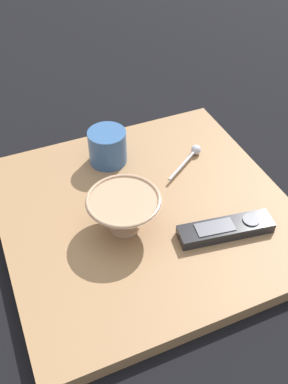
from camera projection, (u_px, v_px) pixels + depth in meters
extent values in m
plane|color=black|center=(146.00, 218.00, 0.93)|extent=(6.00, 6.00, 0.00)
cube|color=#936D47|center=(146.00, 213.00, 0.92)|extent=(0.59, 0.57, 0.03)
cylinder|color=tan|center=(125.00, 225.00, 0.87)|extent=(0.06, 0.06, 0.01)
cone|color=tan|center=(124.00, 212.00, 0.84)|extent=(0.15, 0.15, 0.07)
torus|color=tan|center=(124.00, 200.00, 0.82)|extent=(0.14, 0.14, 0.01)
cylinder|color=#33598C|center=(108.00, 147.00, 0.99)|extent=(0.09, 0.09, 0.08)
torus|color=#33598C|center=(109.00, 134.00, 1.03)|extent=(0.03, 0.05, 0.05)
cylinder|color=silver|center=(182.00, 165.00, 0.99)|extent=(0.10, 0.07, 0.01)
sphere|color=silver|center=(196.00, 150.00, 1.03)|extent=(0.02, 0.02, 0.02)
cube|color=black|center=(226.00, 229.00, 0.85)|extent=(0.19, 0.08, 0.02)
cylinder|color=#4C4C54|center=(251.00, 220.00, 0.85)|extent=(0.03, 0.03, 0.00)
cube|color=#4C4C54|center=(215.00, 227.00, 0.84)|extent=(0.08, 0.05, 0.00)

